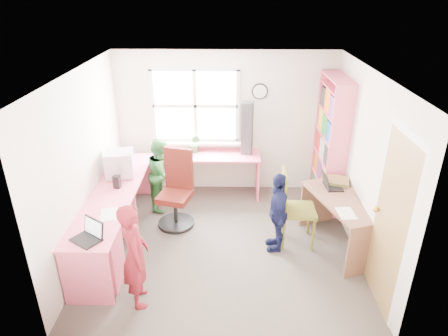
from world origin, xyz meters
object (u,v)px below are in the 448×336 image
object	(u,v)px
potted_plant	(195,144)
right_desk	(341,213)
crt_monitor	(120,164)
l_desk	(124,226)
bookshelf	(330,146)
swivel_chair	(177,193)
person_navy	(278,212)
wooden_chair	(292,205)
person_red	(135,255)
cd_tower	(247,128)
laptop_left	(89,235)
person_green	(162,174)
laptop_right	(330,184)

from	to	relation	value
potted_plant	right_desk	bearing A→B (deg)	-36.45
crt_monitor	potted_plant	size ratio (longest dim) A/B	1.44
l_desk	right_desk	bearing A→B (deg)	4.81
bookshelf	swivel_chair	bearing A→B (deg)	-164.40
person_navy	wooden_chair	bearing A→B (deg)	123.89
swivel_chair	person_red	world-z (taller)	person_red
wooden_chair	cd_tower	size ratio (longest dim) A/B	1.23
swivel_chair	laptop_left	distance (m)	1.73
l_desk	wooden_chair	size ratio (longest dim) A/B	2.73
laptop_left	person_green	distance (m)	2.06
l_desk	swivel_chair	world-z (taller)	swivel_chair
person_red	wooden_chair	bearing A→B (deg)	-74.35
cd_tower	bookshelf	bearing A→B (deg)	-2.03
right_desk	wooden_chair	world-z (taller)	wooden_chair
bookshelf	person_navy	xyz separation A→B (m)	(-0.93, -1.27, -0.43)
laptop_right	wooden_chair	bearing A→B (deg)	111.71
wooden_chair	person_red	bearing A→B (deg)	-146.34
l_desk	laptop_left	bearing A→B (deg)	-103.42
laptop_left	person_green	world-z (taller)	person_green
cd_tower	person_navy	bearing A→B (deg)	-65.99
person_green	laptop_right	bearing A→B (deg)	-102.59
person_red	crt_monitor	bearing A→B (deg)	1.72
bookshelf	cd_tower	xyz separation A→B (m)	(-1.30, 0.29, 0.19)
crt_monitor	person_green	size ratio (longest dim) A/B	0.38
right_desk	laptop_left	world-z (taller)	laptop_left
cd_tower	person_navy	size ratio (longest dim) A/B	0.77
person_red	potted_plant	bearing A→B (deg)	-26.38
person_green	laptop_left	bearing A→B (deg)	169.60
laptop_right	bookshelf	bearing A→B (deg)	-13.52
bookshelf	person_navy	distance (m)	1.63
cd_tower	person_green	xyz separation A→B (m)	(-1.35, -0.48, -0.60)
cd_tower	person_red	bearing A→B (deg)	-105.68
wooden_chair	cd_tower	distance (m)	1.65
person_navy	right_desk	bearing A→B (deg)	92.24
right_desk	person_navy	size ratio (longest dim) A/B	1.24
bookshelf	person_green	world-z (taller)	bookshelf
swivel_chair	crt_monitor	distance (m)	0.93
person_green	person_navy	xyz separation A→B (m)	(1.72, -1.09, -0.02)
swivel_chair	person_green	xyz separation A→B (m)	(-0.29, 0.47, 0.08)
swivel_chair	right_desk	bearing A→B (deg)	0.83
swivel_chair	person_green	size ratio (longest dim) A/B	1.00
bookshelf	person_green	size ratio (longest dim) A/B	1.79
wooden_chair	person_green	size ratio (longest dim) A/B	0.92
laptop_left	potted_plant	bearing A→B (deg)	103.57
swivel_chair	wooden_chair	distance (m)	1.71
swivel_chair	laptop_left	world-z (taller)	swivel_chair
crt_monitor	laptop_right	xyz separation A→B (m)	(3.01, -0.28, -0.15)
person_navy	l_desk	bearing A→B (deg)	-85.46
bookshelf	person_red	bearing A→B (deg)	-138.14
crt_monitor	laptop_left	size ratio (longest dim) A/B	1.08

